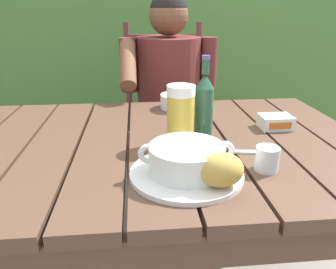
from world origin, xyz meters
The scene contains 12 objects.
dining_table centered at (0.00, 0.00, 0.63)m, with size 1.34×0.88×0.72m.
chair_near_diner centered at (0.12, 0.88, 0.48)m, with size 0.46×0.47×1.03m.
person_eating centered at (0.12, 0.68, 0.70)m, with size 0.48×0.47×1.18m.
serving_plate centered at (0.07, -0.24, 0.73)m, with size 0.28×0.28×0.01m.
soup_bowl centered at (0.07, -0.24, 0.77)m, with size 0.23×0.18×0.08m.
bread_roll centered at (0.14, -0.31, 0.77)m, with size 0.11×0.08×0.08m.
beer_glass centered at (0.08, -0.03, 0.81)m, with size 0.08×0.08×0.18m.
beer_bottle centered at (0.16, 0.02, 0.83)m, with size 0.06×0.06×0.25m.
water_glass_small centered at (0.27, -0.23, 0.75)m, with size 0.06×0.06×0.06m.
butter_tub centered at (0.42, 0.07, 0.74)m, with size 0.11×0.08×0.04m.
table_knife centered at (0.22, -0.11, 0.73)m, with size 0.17×0.05×0.01m.
diner_bowl centered at (0.12, 0.34, 0.75)m, with size 0.14×0.14×0.06m.
Camera 1 is at (-0.04, -0.94, 1.11)m, focal length 34.92 mm.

